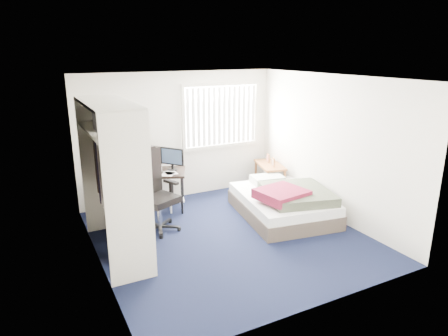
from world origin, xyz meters
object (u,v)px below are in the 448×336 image
Objects in this scene: desk at (145,170)px; office_chair at (155,199)px; nightstand at (270,167)px; bed at (284,202)px.

office_chair reaches higher than desk.
desk is 1.19× the size of office_chair.
nightstand reaches higher than bed.
desk is 2.61m from nightstand.
nightstand is at bearing 13.93° from office_chair.
desk is at bearing 144.57° from bed.
office_chair is 2.29m from bed.
nightstand is (2.59, -0.27, -0.23)m from desk.
bed is (-0.49, -1.22, -0.27)m from nightstand.
nightstand is (2.70, 0.67, 0.01)m from office_chair.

